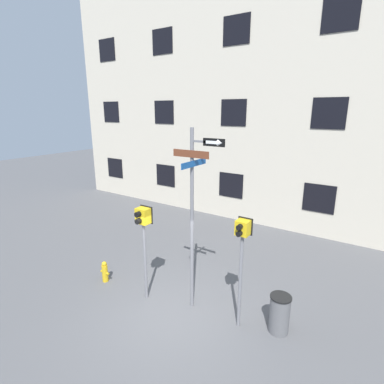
# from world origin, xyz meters

# --- Properties ---
(ground_plane) EXTENTS (60.00, 60.00, 0.00)m
(ground_plane) POSITION_xyz_m (0.00, 0.00, 0.00)
(ground_plane) COLOR #515154
(building_facade) EXTENTS (24.00, 0.63, 13.50)m
(building_facade) POSITION_xyz_m (0.00, 7.74, 6.75)
(building_facade) COLOR beige
(building_facade) RESTS_ON ground_plane
(street_sign_pole) EXTENTS (1.38, 1.05, 4.80)m
(street_sign_pole) POSITION_xyz_m (0.28, 0.68, 2.85)
(street_sign_pole) COLOR slate
(street_sign_pole) RESTS_ON ground_plane
(pedestrian_signal_left) EXTENTS (0.41, 0.40, 2.72)m
(pedestrian_signal_left) POSITION_xyz_m (-1.07, 0.28, 2.17)
(pedestrian_signal_left) COLOR slate
(pedestrian_signal_left) RESTS_ON ground_plane
(pedestrian_signal_right) EXTENTS (0.36, 0.40, 2.82)m
(pedestrian_signal_right) POSITION_xyz_m (1.61, 0.67, 2.17)
(pedestrian_signal_right) COLOR slate
(pedestrian_signal_right) RESTS_ON ground_plane
(fire_hydrant) EXTENTS (0.34, 0.18, 0.68)m
(fire_hydrant) POSITION_xyz_m (-2.71, 0.19, 0.33)
(fire_hydrant) COLOR gold
(fire_hydrant) RESTS_ON ground_plane
(trash_bin) EXTENTS (0.51, 0.51, 0.97)m
(trash_bin) POSITION_xyz_m (2.51, 1.02, 0.49)
(trash_bin) COLOR #59595B
(trash_bin) RESTS_ON ground_plane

